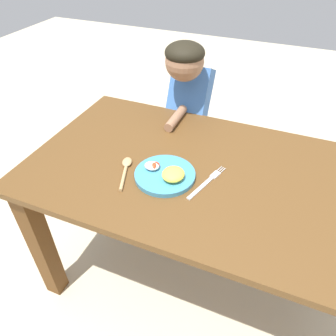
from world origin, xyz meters
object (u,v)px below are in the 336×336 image
plate (165,174)px  spoon (126,168)px  fork (206,183)px  person (188,126)px

plate → spoon: (-0.16, -0.01, -0.01)m
plate → fork: bearing=9.8°
spoon → person: person is taller
plate → fork: 0.15m
fork → person: 0.62m
plate → spoon: 0.16m
fork → person: bearing=43.1°
fork → spoon: size_ratio=1.19×
plate → spoon: bearing=-175.0°
spoon → person: (0.05, 0.59, -0.14)m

